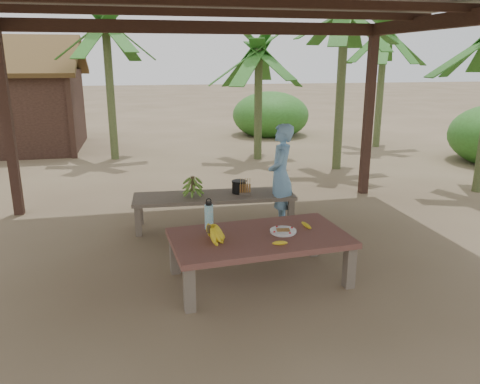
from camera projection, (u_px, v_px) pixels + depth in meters
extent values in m
plane|color=brown|center=(231.00, 259.00, 5.45)|extent=(80.00, 80.00, 0.00)
cube|color=black|center=(8.00, 124.00, 6.68)|extent=(0.13, 0.13, 2.70)
cube|color=black|center=(368.00, 115.00, 7.81)|extent=(0.13, 0.13, 2.70)
cube|color=black|center=(200.00, 27.00, 6.88)|extent=(5.80, 0.14, 0.18)
cube|color=black|center=(473.00, 18.00, 5.28)|extent=(0.14, 4.80, 0.18)
cube|color=brown|center=(189.00, 289.00, 4.27)|extent=(0.11, 0.11, 0.44)
cube|color=brown|center=(349.00, 267.00, 4.72)|extent=(0.11, 0.11, 0.44)
cube|color=brown|center=(175.00, 254.00, 5.04)|extent=(0.11, 0.11, 0.44)
cube|color=brown|center=(313.00, 238.00, 5.50)|extent=(0.11, 0.11, 0.44)
cube|color=maroon|center=(259.00, 238.00, 4.82)|extent=(1.88, 1.14, 0.06)
cube|color=brown|center=(138.00, 221.00, 6.12)|extent=(0.08, 0.08, 0.40)
cube|color=brown|center=(291.00, 214.00, 6.43)|extent=(0.08, 0.08, 0.40)
cube|color=brown|center=(140.00, 211.00, 6.56)|extent=(0.08, 0.08, 0.40)
cube|color=brown|center=(283.00, 204.00, 6.87)|extent=(0.08, 0.08, 0.40)
cube|color=brown|center=(214.00, 197.00, 6.43)|extent=(2.23, 0.72, 0.05)
cylinder|color=white|center=(283.00, 232.00, 4.87)|extent=(0.25, 0.25, 0.01)
cylinder|color=white|center=(283.00, 231.00, 4.87)|extent=(0.28, 0.28, 0.02)
cube|color=brown|center=(283.00, 230.00, 4.87)|extent=(0.15, 0.12, 0.02)
ellipsoid|color=yellow|center=(280.00, 243.00, 4.55)|extent=(0.18, 0.10, 0.04)
ellipsoid|color=yellow|center=(306.00, 225.00, 5.03)|extent=(0.11, 0.17, 0.04)
cylinder|color=#43BCD3|center=(209.00, 217.00, 4.96)|extent=(0.09, 0.09, 0.26)
cylinder|color=black|center=(209.00, 204.00, 4.92)|extent=(0.07, 0.07, 0.03)
torus|color=black|center=(209.00, 201.00, 4.92)|extent=(0.06, 0.01, 0.06)
cylinder|color=black|center=(239.00, 187.00, 6.50)|extent=(0.20, 0.20, 0.17)
imported|color=#7CB7EB|center=(281.00, 175.00, 6.42)|extent=(0.51, 0.61, 1.42)
cylinder|color=#596638|center=(340.00, 92.00, 9.55)|extent=(0.18, 0.18, 3.23)
cylinder|color=#596638|center=(258.00, 105.00, 10.64)|extent=(0.18, 0.18, 2.48)
cylinder|color=#596638|center=(110.00, 92.00, 10.55)|extent=(0.18, 0.18, 3.06)
cylinder|color=#596638|center=(380.00, 90.00, 12.14)|extent=(0.18, 0.18, 2.95)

